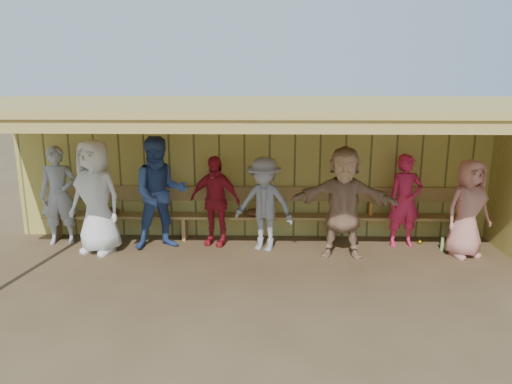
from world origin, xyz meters
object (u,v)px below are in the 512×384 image
Objects in this scene: player_c at (160,193)px; player_d at (215,201)px; player_e at (264,204)px; player_b at (96,197)px; player_h at (468,209)px; player_g at (405,201)px; bench at (257,210)px; player_f at (343,202)px; player_a at (59,195)px.

player_c is 1.22× the size of player_d.
player_c reaches higher than player_e.
player_h is (6.01, -0.07, -0.15)m from player_b.
player_h reaches higher than player_g.
player_b reaches higher than player_h.
player_b is at bearing -164.51° from bench.
player_c is at bearing -160.60° from player_e.
player_c is 0.25× the size of bench.
player_e is 2.40m from player_g.
player_f is 1.66m from bench.
player_f is at bearing 18.67° from player_b.
player_g is at bearing 30.74° from player_f.
player_d is 3.23m from player_g.
player_d is at bearing 155.10° from player_h.
player_b reaches higher than player_e.
player_b is at bearing -148.74° from player_d.
player_a is 4.82m from player_f.
player_d is 0.82m from bench.
player_f is at bearing -162.66° from player_g.
player_c is 1.74m from player_e.
player_f is 1.23m from player_g.
player_h is at bearing 17.50° from player_e.
player_d is at bearing 32.44° from player_b.
player_h is (4.11, -0.49, 0.02)m from player_d.
player_g is 0.21× the size of bench.
player_f is 1.13× the size of player_g.
player_f is at bearing -15.01° from player_a.
player_c is 1.20× the size of player_e.
player_f is (4.01, -0.09, -0.05)m from player_b.
player_d is at bearing -175.55° from player_e.
player_g is (4.12, 0.18, -0.16)m from player_c.
player_g is at bearing 27.26° from player_e.
player_a is 6.81m from player_h.
player_b is 1.05× the size of player_f.
player_c reaches higher than player_f.
player_a is at bearing -162.73° from player_e.
player_g is at bearing 18.52° from player_d.
player_a is at bearing -179.24° from player_f.
player_a is at bearing -174.86° from bench.
bench is at bearing 35.49° from player_b.
player_a reaches higher than player_e.
player_f is at bearing -24.09° from player_c.
player_a reaches higher than player_g.
player_b is at bearing 174.34° from player_c.
player_h is 0.21× the size of bench.
player_d is 0.97× the size of player_h.
player_d is 0.98× the size of player_e.
player_e is 0.99× the size of player_h.
player_c is at bearing 158.52° from player_h.
player_c is (1.01, 0.22, 0.01)m from player_b.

